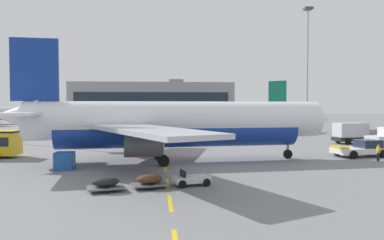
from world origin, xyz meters
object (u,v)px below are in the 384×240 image
Objects in this scene: catering_truck at (355,133)px; uld_cargo_container at (65,161)px; apron_light_mast_far at (308,56)px; baggage_train at (150,181)px; ground_crew_worker at (378,151)px; airliner_foreground at (174,123)px; airliner_mid_left at (228,115)px; pushback_tug at (362,149)px.

uld_cargo_container is at bearing -151.80° from catering_truck.
uld_cargo_container is at bearing -131.25° from apron_light_mast_far.
baggage_train is 26.05m from ground_crew_worker.
uld_cargo_container reaches higher than baggage_train.
apron_light_mast_far is at bearing 58.90° from baggage_train.
ground_crew_worker reaches higher than baggage_train.
ground_crew_worker is at bearing -111.31° from catering_truck.
baggage_train is 5.32× the size of uld_cargo_container.
uld_cargo_container is 64.78m from apron_light_mast_far.
uld_cargo_container is at bearing -175.11° from ground_crew_worker.
ground_crew_worker is (-6.96, -17.83, -0.65)m from catering_truck.
airliner_mid_left is at bearing 73.07° from airliner_foreground.
baggage_train is at bearing -100.20° from airliner_foreground.
pushback_tug is 0.23× the size of apron_light_mast_far.
pushback_tug is 0.73× the size of baggage_train.
airliner_foreground is 11.27m from uld_cargo_container.
ground_crew_worker is (-0.07, -3.42, 0.10)m from pushback_tug.
catering_truck is at bearing 30.29° from airliner_foreground.
airliner_mid_left reaches higher than pushback_tug.
airliner_mid_left is at bearing 74.42° from baggage_train.
airliner_mid_left is at bearing 97.38° from ground_crew_worker.
airliner_mid_left is 16.63× the size of uld_cargo_container.
airliner_mid_left is 15.58× the size of ground_crew_worker.
airliner_foreground reaches higher than pushback_tug.
apron_light_mast_far is at bearing 48.75° from uld_cargo_container.
baggage_train is at bearing -47.62° from uld_cargo_container.
ground_crew_worker is (21.25, -1.35, -2.95)m from airliner_foreground.
apron_light_mast_far is (16.58, -5.41, 13.20)m from airliner_mid_left.
pushback_tug reaches higher than uld_cargo_container.
apron_light_mast_far is at bearing -18.06° from airliner_mid_left.
baggage_train is (-30.47, -29.04, -1.12)m from catering_truck.
catering_truck is (6.89, 14.41, 0.74)m from pushback_tug.
apron_light_mast_far is at bearing 76.27° from pushback_tug.
uld_cargo_container is at bearing -168.99° from pushback_tug.
baggage_train is at bearing -105.58° from airliner_mid_left.
baggage_train is at bearing -154.52° from ground_crew_worker.
pushback_tug is 47.04m from airliner_mid_left.
airliner_mid_left is 1.00× the size of apron_light_mast_far.
airliner_mid_left is at bearing 98.00° from pushback_tug.
airliner_foreground is at bearing -126.00° from apron_light_mast_far.
airliner_mid_left is 34.84m from catering_truck.
catering_truck is 4.46× the size of uld_cargo_container.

